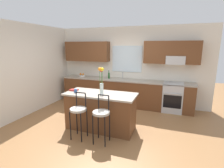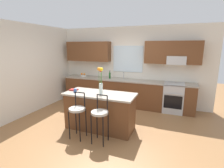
# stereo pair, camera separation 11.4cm
# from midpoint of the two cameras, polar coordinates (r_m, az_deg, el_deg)

# --- Properties ---
(ground_plane) EXTENTS (14.00, 14.00, 0.00)m
(ground_plane) POSITION_cam_midpoint_polar(r_m,az_deg,el_deg) (4.60, -1.41, -13.71)
(ground_plane) COLOR olive
(wall_left) EXTENTS (0.12, 4.60, 2.70)m
(wall_left) POSITION_cam_midpoint_polar(r_m,az_deg,el_deg) (5.88, -24.04, 4.78)
(wall_left) COLOR silver
(wall_left) RESTS_ON ground
(back_wall_assembly) EXTENTS (5.60, 0.50, 2.70)m
(back_wall_assembly) POSITION_cam_midpoint_polar(r_m,az_deg,el_deg) (6.02, 6.14, 7.45)
(back_wall_assembly) COLOR silver
(back_wall_assembly) RESTS_ON ground
(counter_run) EXTENTS (4.56, 0.64, 0.92)m
(counter_run) POSITION_cam_midpoint_polar(r_m,az_deg,el_deg) (5.94, 4.88, -2.80)
(counter_run) COLOR brown
(counter_run) RESTS_ON ground
(sink_faucet) EXTENTS (0.02, 0.13, 0.23)m
(sink_faucet) POSITION_cam_midpoint_polar(r_m,az_deg,el_deg) (5.98, 4.46, 3.14)
(sink_faucet) COLOR #B7BABC
(sink_faucet) RESTS_ON counter_run
(oven_range) EXTENTS (0.60, 0.64, 0.92)m
(oven_range) POSITION_cam_midpoint_polar(r_m,az_deg,el_deg) (5.70, 20.47, -4.30)
(oven_range) COLOR #B7BABC
(oven_range) RESTS_ON ground
(kitchen_island) EXTENTS (1.74, 0.74, 0.92)m
(kitchen_island) POSITION_cam_midpoint_polar(r_m,az_deg,el_deg) (4.28, -3.31, -9.04)
(kitchen_island) COLOR brown
(kitchen_island) RESTS_ON ground
(bar_stool_near) EXTENTS (0.36, 0.36, 1.04)m
(bar_stool_near) POSITION_cam_midpoint_polar(r_m,az_deg,el_deg) (3.86, -10.74, -8.97)
(bar_stool_near) COLOR black
(bar_stool_near) RESTS_ON ground
(bar_stool_middle) EXTENTS (0.36, 0.36, 1.04)m
(bar_stool_middle) POSITION_cam_midpoint_polar(r_m,az_deg,el_deg) (3.62, -3.19, -10.28)
(bar_stool_middle) COLOR black
(bar_stool_middle) RESTS_ON ground
(flower_vase) EXTENTS (0.13, 0.13, 0.65)m
(flower_vase) POSITION_cam_midpoint_polar(r_m,az_deg,el_deg) (4.00, -3.04, 1.19)
(flower_vase) COLOR silver
(flower_vase) RESTS_ON kitchen_island
(mug_ceramic) EXTENTS (0.08, 0.08, 0.09)m
(mug_ceramic) POSITION_cam_midpoint_polar(r_m,az_deg,el_deg) (4.28, -11.55, -2.19)
(mug_ceramic) COLOR #33518C
(mug_ceramic) RESTS_ON kitchen_island
(cookbook) EXTENTS (0.20, 0.15, 0.03)m
(cookbook) POSITION_cam_midpoint_polar(r_m,az_deg,el_deg) (4.49, -12.06, -1.91)
(cookbook) COLOR maroon
(cookbook) RESTS_ON kitchen_island
(fruit_bowl_oranges) EXTENTS (0.24, 0.24, 0.13)m
(fruit_bowl_oranges) POSITION_cam_midpoint_polar(r_m,az_deg,el_deg) (6.48, -9.22, 2.87)
(fruit_bowl_oranges) COLOR silver
(fruit_bowl_oranges) RESTS_ON counter_run
(bottle_olive_oil) EXTENTS (0.06, 0.06, 0.28)m
(bottle_olive_oil) POSITION_cam_midpoint_polar(r_m,az_deg,el_deg) (6.00, -0.21, 2.93)
(bottle_olive_oil) COLOR #1E5923
(bottle_olive_oil) RESTS_ON counter_run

